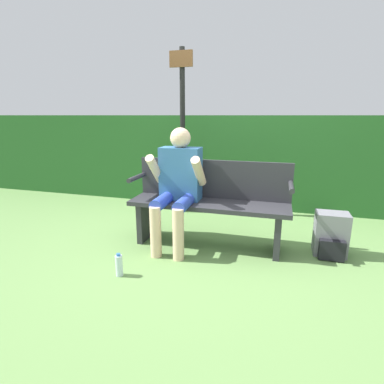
{
  "coord_description": "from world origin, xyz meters",
  "views": [
    {
      "loc": [
        0.66,
        -2.93,
        1.36
      ],
      "look_at": [
        -0.15,
        -0.1,
        0.6
      ],
      "focal_mm": 28.0,
      "sensor_mm": 36.0,
      "label": 1
    }
  ],
  "objects_px": {
    "person_seated": "(178,181)",
    "signpost": "(182,126)",
    "parked_car": "(150,133)",
    "park_bench": "(210,201)",
    "backpack": "(331,235)",
    "water_bottle": "(119,265)"
  },
  "relations": [
    {
      "from": "park_bench",
      "to": "backpack",
      "type": "height_order",
      "value": "park_bench"
    },
    {
      "from": "parked_car",
      "to": "backpack",
      "type": "bearing_deg",
      "value": -77.52
    },
    {
      "from": "water_bottle",
      "to": "signpost",
      "type": "distance_m",
      "value": 2.18
    },
    {
      "from": "park_bench",
      "to": "backpack",
      "type": "relative_size",
      "value": 3.84
    },
    {
      "from": "person_seated",
      "to": "signpost",
      "type": "bearing_deg",
      "value": 105.06
    },
    {
      "from": "water_bottle",
      "to": "parked_car",
      "type": "relative_size",
      "value": 0.04
    },
    {
      "from": "park_bench",
      "to": "signpost",
      "type": "bearing_deg",
      "value": 122.22
    },
    {
      "from": "person_seated",
      "to": "backpack",
      "type": "xyz_separation_m",
      "value": [
        1.54,
        0.17,
        -0.49
      ]
    },
    {
      "from": "person_seated",
      "to": "signpost",
      "type": "distance_m",
      "value": 1.24
    },
    {
      "from": "park_bench",
      "to": "signpost",
      "type": "distance_m",
      "value": 1.36
    },
    {
      "from": "backpack",
      "to": "park_bench",
      "type": "bearing_deg",
      "value": -177.9
    },
    {
      "from": "person_seated",
      "to": "water_bottle",
      "type": "distance_m",
      "value": 1.02
    },
    {
      "from": "person_seated",
      "to": "parked_car",
      "type": "height_order",
      "value": "parked_car"
    },
    {
      "from": "water_bottle",
      "to": "parked_car",
      "type": "bearing_deg",
      "value": 112.28
    },
    {
      "from": "water_bottle",
      "to": "parked_car",
      "type": "height_order",
      "value": "parked_car"
    },
    {
      "from": "park_bench",
      "to": "water_bottle",
      "type": "relative_size",
      "value": 8.06
    },
    {
      "from": "backpack",
      "to": "person_seated",
      "type": "bearing_deg",
      "value": -173.87
    },
    {
      "from": "person_seated",
      "to": "signpost",
      "type": "height_order",
      "value": "signpost"
    },
    {
      "from": "signpost",
      "to": "parked_car",
      "type": "distance_m",
      "value": 9.08
    },
    {
      "from": "park_bench",
      "to": "signpost",
      "type": "xyz_separation_m",
      "value": [
        -0.61,
        0.96,
        0.75
      ]
    },
    {
      "from": "parked_car",
      "to": "park_bench",
      "type": "bearing_deg",
      "value": -83.44
    },
    {
      "from": "backpack",
      "to": "water_bottle",
      "type": "height_order",
      "value": "backpack"
    }
  ]
}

